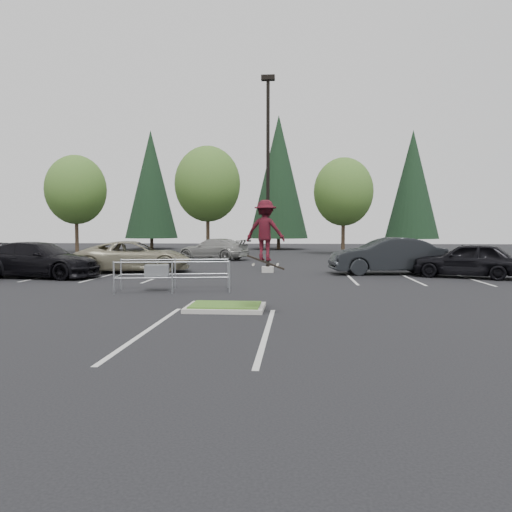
# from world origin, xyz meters

# --- Properties ---
(ground) EXTENTS (120.00, 120.00, 0.00)m
(ground) POSITION_xyz_m (0.00, 0.00, 0.00)
(ground) COLOR black
(ground) RESTS_ON ground
(grass_median) EXTENTS (2.20, 1.60, 0.16)m
(grass_median) POSITION_xyz_m (0.00, 0.00, 0.08)
(grass_median) COLOR #9A9890
(grass_median) RESTS_ON ground
(stall_lines) EXTENTS (22.62, 17.60, 0.01)m
(stall_lines) POSITION_xyz_m (-1.35, 6.02, 0.00)
(stall_lines) COLOR beige
(stall_lines) RESTS_ON ground
(light_pole) EXTENTS (0.70, 0.60, 10.12)m
(light_pole) POSITION_xyz_m (0.50, 12.00, 4.56)
(light_pole) COLOR #9A9890
(light_pole) RESTS_ON ground
(decid_a) EXTENTS (5.44, 5.44, 8.91)m
(decid_a) POSITION_xyz_m (-18.01, 30.03, 5.58)
(decid_a) COLOR #38281C
(decid_a) RESTS_ON ground
(decid_b) EXTENTS (5.89, 5.89, 9.64)m
(decid_b) POSITION_xyz_m (-6.01, 30.53, 6.04)
(decid_b) COLOR #38281C
(decid_b) RESTS_ON ground
(decid_c) EXTENTS (5.12, 5.12, 8.38)m
(decid_c) POSITION_xyz_m (5.99, 29.83, 5.25)
(decid_c) COLOR #38281C
(decid_c) RESTS_ON ground
(conif_a) EXTENTS (5.72, 5.72, 13.00)m
(conif_a) POSITION_xyz_m (-14.00, 40.00, 7.10)
(conif_a) COLOR #38281C
(conif_a) RESTS_ON ground
(conif_b) EXTENTS (6.38, 6.38, 14.50)m
(conif_b) POSITION_xyz_m (0.00, 40.50, 7.85)
(conif_b) COLOR #38281C
(conif_b) RESTS_ON ground
(conif_c) EXTENTS (5.50, 5.50, 12.50)m
(conif_c) POSITION_xyz_m (14.00, 39.50, 6.85)
(conif_c) COLOR #38281C
(conif_c) RESTS_ON ground
(cart_corral) EXTENTS (4.29, 2.16, 1.16)m
(cart_corral) POSITION_xyz_m (-2.96, 3.92, 0.73)
(cart_corral) COLOR #979BA0
(cart_corral) RESTS_ON ground
(skateboarder) EXTENTS (1.12, 0.79, 1.82)m
(skateboarder) POSITION_xyz_m (1.20, -1.00, 2.25)
(skateboarder) COLOR black
(skateboarder) RESTS_ON ground
(car_l_tan) EXTENTS (6.26, 3.65, 1.64)m
(car_l_tan) POSITION_xyz_m (-6.50, 11.50, 0.82)
(car_l_tan) COLOR gray
(car_l_tan) RESTS_ON ground
(car_l_black) EXTENTS (6.03, 3.16, 1.67)m
(car_l_black) POSITION_xyz_m (-10.00, 8.34, 0.83)
(car_l_black) COLOR black
(car_l_black) RESTS_ON ground
(car_r_charc) EXTENTS (5.77, 2.60, 1.84)m
(car_r_charc) POSITION_xyz_m (6.50, 11.50, 0.92)
(car_r_charc) COLOR black
(car_r_charc) RESTS_ON ground
(car_r_black) EXTENTS (5.24, 3.69, 1.66)m
(car_r_black) POSITION_xyz_m (10.00, 9.96, 0.83)
(car_r_black) COLOR black
(car_r_black) RESTS_ON ground
(car_far_silver) EXTENTS (5.74, 3.76, 1.55)m
(car_far_silver) POSITION_xyz_m (-4.01, 22.00, 0.77)
(car_far_silver) COLOR gray
(car_far_silver) RESTS_ON ground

